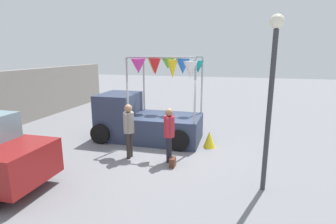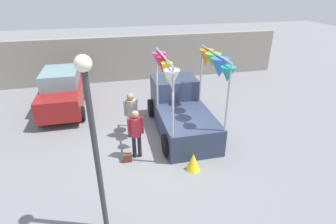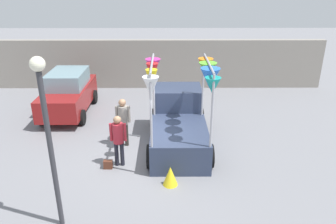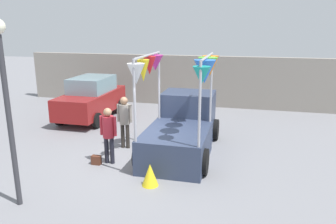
# 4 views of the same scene
# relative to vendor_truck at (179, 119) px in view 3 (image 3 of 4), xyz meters

# --- Properties ---
(ground_plane) EXTENTS (60.00, 60.00, 0.00)m
(ground_plane) POSITION_rel_vendor_truck_xyz_m (-1.05, -1.19, -0.95)
(ground_plane) COLOR slate
(vendor_truck) EXTENTS (2.50, 4.09, 3.27)m
(vendor_truck) POSITION_rel_vendor_truck_xyz_m (0.00, 0.00, 0.00)
(vendor_truck) COLOR #2D3851
(vendor_truck) RESTS_ON ground
(parked_car) EXTENTS (1.88, 4.00, 1.88)m
(parked_car) POSITION_rel_vendor_truck_xyz_m (-4.76, 2.88, -0.00)
(parked_car) COLOR maroon
(parked_car) RESTS_ON ground
(person_customer) EXTENTS (0.53, 0.34, 1.73)m
(person_customer) POSITION_rel_vendor_truck_xyz_m (-1.96, -1.58, 0.10)
(person_customer) COLOR black
(person_customer) RESTS_ON ground
(person_vendor) EXTENTS (0.53, 0.34, 1.79)m
(person_vendor) POSITION_rel_vendor_truck_xyz_m (-1.97, -0.24, 0.14)
(person_vendor) COLOR #2D2823
(person_vendor) RESTS_ON ground
(handbag) EXTENTS (0.28, 0.16, 0.28)m
(handbag) POSITION_rel_vendor_truck_xyz_m (-2.31, -1.78, -0.81)
(handbag) COLOR #592D1E
(handbag) RESTS_ON ground
(street_lamp) EXTENTS (0.32, 0.32, 4.22)m
(street_lamp) POSITION_rel_vendor_truck_xyz_m (-3.05, -4.31, 1.78)
(street_lamp) COLOR #333338
(street_lamp) RESTS_ON ground
(brick_boundary_wall) EXTENTS (18.00, 0.36, 2.60)m
(brick_boundary_wall) POSITION_rel_vendor_truck_xyz_m (-1.05, 6.53, 0.35)
(brick_boundary_wall) COLOR gray
(brick_boundary_wall) RESTS_ON ground
(folded_kite_bundle_sunflower) EXTENTS (0.62, 0.62, 0.60)m
(folded_kite_bundle_sunflower) POSITION_rel_vendor_truck_xyz_m (-0.34, -2.68, -0.65)
(folded_kite_bundle_sunflower) COLOR yellow
(folded_kite_bundle_sunflower) RESTS_ON ground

